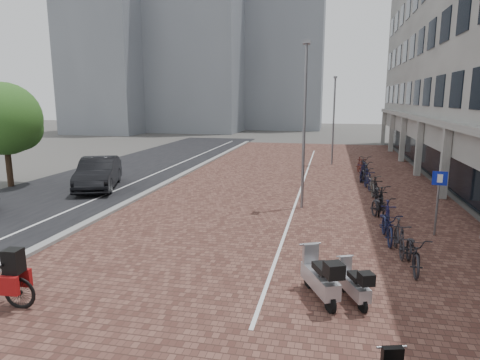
{
  "coord_description": "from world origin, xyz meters",
  "views": [
    {
      "loc": [
        3.62,
        -10.48,
        4.62
      ],
      "look_at": [
        0.0,
        6.0,
        1.3
      ],
      "focal_mm": 31.04,
      "sensor_mm": 36.0,
      "label": 1
    }
  ],
  "objects_px": {
    "scooter_back": "(354,283)",
    "parking_sign": "(438,194)",
    "scooter_front": "(320,276)",
    "car_dark": "(99,173)"
  },
  "relations": [
    {
      "from": "car_dark",
      "to": "scooter_back",
      "type": "relative_size",
      "value": 3.53
    },
    {
      "from": "parking_sign",
      "to": "scooter_front",
      "type": "bearing_deg",
      "value": -115.81
    },
    {
      "from": "parking_sign",
      "to": "scooter_back",
      "type": "bearing_deg",
      "value": -110.33
    },
    {
      "from": "scooter_front",
      "to": "scooter_back",
      "type": "bearing_deg",
      "value": -19.69
    },
    {
      "from": "scooter_front",
      "to": "car_dark",
      "type": "bearing_deg",
      "value": 114.59
    },
    {
      "from": "parking_sign",
      "to": "car_dark",
      "type": "bearing_deg",
      "value": 171.93
    },
    {
      "from": "scooter_back",
      "to": "parking_sign",
      "type": "distance_m",
      "value": 6.31
    },
    {
      "from": "car_dark",
      "to": "scooter_back",
      "type": "height_order",
      "value": "car_dark"
    },
    {
      "from": "scooter_back",
      "to": "parking_sign",
      "type": "height_order",
      "value": "parking_sign"
    },
    {
      "from": "car_dark",
      "to": "scooter_front",
      "type": "relative_size",
      "value": 2.83
    }
  ]
}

